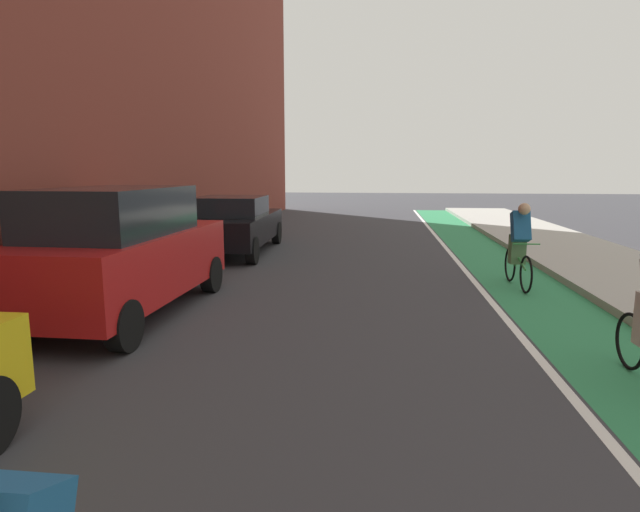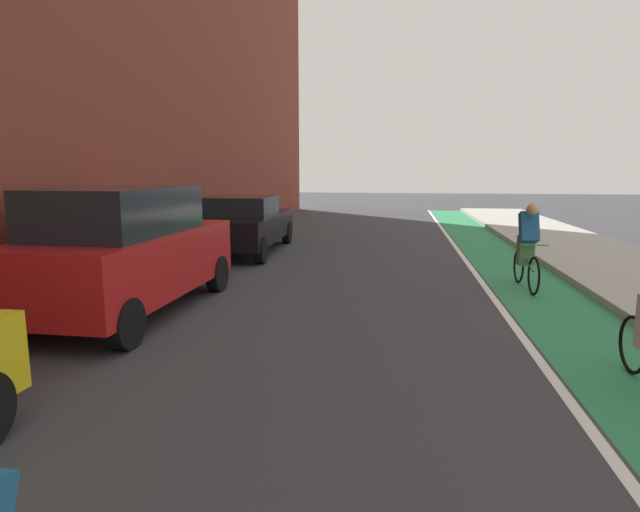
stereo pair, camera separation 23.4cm
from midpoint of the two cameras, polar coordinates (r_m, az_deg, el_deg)
name	(u,v)px [view 1 (the left image)]	position (r m, az deg, el deg)	size (l,w,h in m)	color
ground_plane	(336,309)	(8.55, 1.00, -5.83)	(84.54, 84.54, 0.00)	#38383D
bike_lane_paint	(526,287)	(10.81, 20.93, -3.21)	(1.60, 38.43, 0.00)	#2D8451
lane_divider_stripe	(478,286)	(10.62, 16.22, -3.18)	(0.12, 38.43, 0.00)	white
parked_suv_red	(121,251)	(8.63, -21.53, 0.54)	(1.95, 4.38, 1.98)	red
parked_sedan_black	(233,224)	(14.43, -9.88, 3.47)	(2.11, 4.71, 1.53)	black
cyclist_far	(519,243)	(10.69, 20.21, 1.33)	(0.48, 1.75, 1.63)	black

